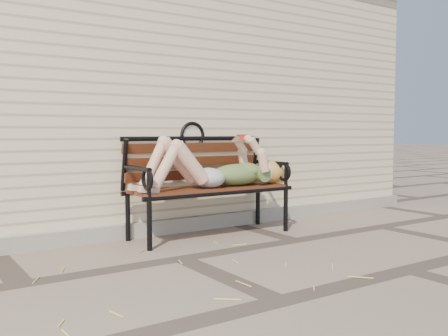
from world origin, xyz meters
TOP-DOWN VIEW (x-y plane):
  - ground at (0.00, 0.00)m, footprint 80.00×80.00m
  - house_wall at (0.00, 3.00)m, footprint 8.00×4.00m
  - foundation_strip at (0.00, 0.97)m, footprint 8.00×0.10m
  - garden_bench at (0.69, 0.76)m, footprint 1.78×0.71m
  - reading_woman at (0.70, 0.61)m, footprint 1.68×0.38m
  - straw_scatter at (-0.47, -0.31)m, footprint 2.92×1.64m

SIDE VIEW (x-z plane):
  - ground at x=0.00m, z-range 0.00..0.00m
  - straw_scatter at x=-0.47m, z-range 0.00..0.01m
  - foundation_strip at x=0.00m, z-range 0.00..0.15m
  - garden_bench at x=0.69m, z-range 0.07..1.22m
  - reading_woman at x=0.70m, z-range 0.42..0.95m
  - house_wall at x=0.00m, z-range 0.00..3.00m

